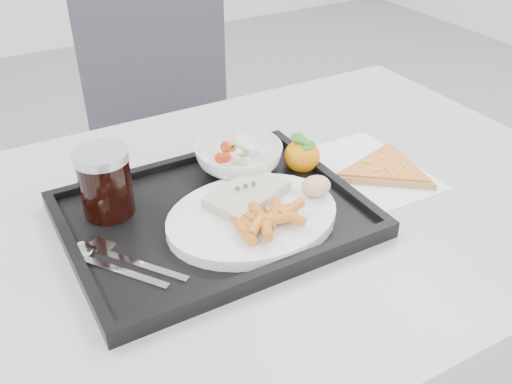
# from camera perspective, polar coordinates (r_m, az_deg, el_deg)

# --- Properties ---
(table) EXTENTS (1.20, 0.80, 0.75)m
(table) POSITION_cam_1_polar(r_m,az_deg,el_deg) (0.97, -0.36, -4.69)
(table) COLOR #BDBDC0
(table) RESTS_ON ground
(chair) EXTENTS (0.48, 0.48, 0.93)m
(chair) POSITION_cam_1_polar(r_m,az_deg,el_deg) (1.67, -8.25, 6.37)
(chair) COLOR #3C3D44
(chair) RESTS_ON ground
(tray) EXTENTS (0.45, 0.35, 0.03)m
(tray) POSITION_cam_1_polar(r_m,az_deg,el_deg) (0.90, -4.24, -2.44)
(tray) COLOR black
(tray) RESTS_ON table
(dinner_plate) EXTENTS (0.27, 0.27, 0.02)m
(dinner_plate) POSITION_cam_1_polar(r_m,az_deg,el_deg) (0.87, -0.36, -2.58)
(dinner_plate) COLOR white
(dinner_plate) RESTS_ON tray
(fish_fillet) EXTENTS (0.15, 0.12, 0.02)m
(fish_fillet) POSITION_cam_1_polar(r_m,az_deg,el_deg) (0.89, -0.88, -0.21)
(fish_fillet) COLOR beige
(fish_fillet) RESTS_ON dinner_plate
(bread_roll) EXTENTS (0.06, 0.05, 0.03)m
(bread_roll) POSITION_cam_1_polar(r_m,az_deg,el_deg) (0.90, 6.02, 0.60)
(bread_roll) COLOR #E7B88E
(bread_roll) RESTS_ON dinner_plate
(salad_bowl) EXTENTS (0.15, 0.15, 0.05)m
(salad_bowl) POSITION_cam_1_polar(r_m,az_deg,el_deg) (0.99, -1.74, 3.46)
(salad_bowl) COLOR white
(salad_bowl) RESTS_ON tray
(cola_glass) EXTENTS (0.08, 0.08, 0.11)m
(cola_glass) POSITION_cam_1_polar(r_m,az_deg,el_deg) (0.90, -14.86, 1.05)
(cola_glass) COLOR black
(cola_glass) RESTS_ON tray
(cutlery) EXTENTS (0.13, 0.16, 0.01)m
(cutlery) POSITION_cam_1_polar(r_m,az_deg,el_deg) (0.83, -14.16, -6.55)
(cutlery) COLOR silver
(cutlery) RESTS_ON tray
(napkin) EXTENTS (0.25, 0.24, 0.00)m
(napkin) POSITION_cam_1_polar(r_m,az_deg,el_deg) (1.03, 9.40, 1.64)
(napkin) COLOR white
(napkin) RESTS_ON table
(tangerine) EXTENTS (0.08, 0.08, 0.07)m
(tangerine) POSITION_cam_1_polar(r_m,az_deg,el_deg) (1.01, 4.63, 3.62)
(tangerine) COLOR orange
(tangerine) RESTS_ON napkin
(pizza_slice) EXTENTS (0.25, 0.25, 0.02)m
(pizza_slice) POSITION_cam_1_polar(r_m,az_deg,el_deg) (1.04, 12.81, 2.25)
(pizza_slice) COLOR tan
(pizza_slice) RESTS_ON napkin
(carrot_pile) EXTENTS (0.12, 0.09, 0.03)m
(carrot_pile) POSITION_cam_1_polar(r_m,az_deg,el_deg) (0.83, 1.33, -2.63)
(carrot_pile) COLOR #CB6A1E
(carrot_pile) RESTS_ON dinner_plate
(salad_contents) EXTENTS (0.09, 0.08, 0.02)m
(salad_contents) POSITION_cam_1_polar(r_m,az_deg,el_deg) (1.00, -1.87, 4.36)
(salad_contents) COLOR #B82A0B
(salad_contents) RESTS_ON salad_bowl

